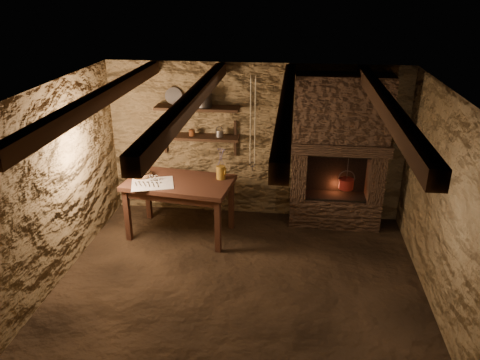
# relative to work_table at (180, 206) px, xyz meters

# --- Properties ---
(floor) EXTENTS (4.50, 4.50, 0.00)m
(floor) POSITION_rel_work_table_xyz_m (1.01, -1.18, -0.46)
(floor) COLOR black
(floor) RESTS_ON ground
(back_wall) EXTENTS (4.50, 0.04, 2.40)m
(back_wall) POSITION_rel_work_table_xyz_m (1.01, 0.82, 0.74)
(back_wall) COLOR brown
(back_wall) RESTS_ON floor
(front_wall) EXTENTS (4.50, 0.04, 2.40)m
(front_wall) POSITION_rel_work_table_xyz_m (1.01, -3.18, 0.74)
(front_wall) COLOR brown
(front_wall) RESTS_ON floor
(left_wall) EXTENTS (0.04, 4.00, 2.40)m
(left_wall) POSITION_rel_work_table_xyz_m (-1.24, -1.18, 0.74)
(left_wall) COLOR brown
(left_wall) RESTS_ON floor
(right_wall) EXTENTS (0.04, 4.00, 2.40)m
(right_wall) POSITION_rel_work_table_xyz_m (3.26, -1.18, 0.74)
(right_wall) COLOR brown
(right_wall) RESTS_ON floor
(ceiling) EXTENTS (4.50, 4.00, 0.04)m
(ceiling) POSITION_rel_work_table_xyz_m (1.01, -1.18, 1.94)
(ceiling) COLOR black
(ceiling) RESTS_ON back_wall
(beam_far_left) EXTENTS (0.14, 3.95, 0.16)m
(beam_far_left) POSITION_rel_work_table_xyz_m (-0.49, -1.18, 1.85)
(beam_far_left) COLOR black
(beam_far_left) RESTS_ON ceiling
(beam_mid_left) EXTENTS (0.14, 3.95, 0.16)m
(beam_mid_left) POSITION_rel_work_table_xyz_m (0.51, -1.18, 1.85)
(beam_mid_left) COLOR black
(beam_mid_left) RESTS_ON ceiling
(beam_mid_right) EXTENTS (0.14, 3.95, 0.16)m
(beam_mid_right) POSITION_rel_work_table_xyz_m (1.51, -1.18, 1.85)
(beam_mid_right) COLOR black
(beam_mid_right) RESTS_ON ceiling
(beam_far_right) EXTENTS (0.14, 3.95, 0.16)m
(beam_far_right) POSITION_rel_work_table_xyz_m (2.51, -1.18, 1.85)
(beam_far_right) COLOR black
(beam_far_right) RESTS_ON ceiling
(shelf_lower) EXTENTS (1.25, 0.30, 0.04)m
(shelf_lower) POSITION_rel_work_table_xyz_m (0.16, 0.66, 0.84)
(shelf_lower) COLOR black
(shelf_lower) RESTS_ON back_wall
(shelf_upper) EXTENTS (1.25, 0.30, 0.04)m
(shelf_upper) POSITION_rel_work_table_xyz_m (0.16, 0.66, 1.29)
(shelf_upper) COLOR black
(shelf_upper) RESTS_ON back_wall
(hearth) EXTENTS (1.43, 0.51, 2.30)m
(hearth) POSITION_rel_work_table_xyz_m (2.26, 0.59, 0.77)
(hearth) COLOR #3B281D
(hearth) RESTS_ON floor
(work_table) EXTENTS (1.59, 1.04, 0.85)m
(work_table) POSITION_rel_work_table_xyz_m (0.00, 0.00, 0.00)
(work_table) COLOR #381E13
(work_table) RESTS_ON floor
(linen_cloth) EXTENTS (0.68, 0.61, 0.01)m
(linen_cloth) POSITION_rel_work_table_xyz_m (-0.34, -0.16, 0.40)
(linen_cloth) COLOR silver
(linen_cloth) RESTS_ON work_table
(pewter_cutlery_row) EXTENTS (0.51, 0.32, 0.01)m
(pewter_cutlery_row) POSITION_rel_work_table_xyz_m (-0.34, -0.18, 0.41)
(pewter_cutlery_row) COLOR gray
(pewter_cutlery_row) RESTS_ON linen_cloth
(drinking_glasses) EXTENTS (0.19, 0.06, 0.07)m
(drinking_glasses) POSITION_rel_work_table_xyz_m (-0.32, -0.05, 0.44)
(drinking_glasses) COLOR white
(drinking_glasses) RESTS_ON linen_cloth
(stoneware_jug) EXTENTS (0.14, 0.13, 0.45)m
(stoneware_jug) POSITION_rel_work_table_xyz_m (0.58, 0.15, 0.59)
(stoneware_jug) COLOR #986A1D
(stoneware_jug) RESTS_ON work_table
(wooden_bowl) EXTENTS (0.38, 0.38, 0.11)m
(wooden_bowl) POSITION_rel_work_table_xyz_m (-0.58, 0.09, 0.43)
(wooden_bowl) COLOR #A87448
(wooden_bowl) RESTS_ON work_table
(iron_stockpot) EXTENTS (0.28, 0.28, 0.18)m
(iron_stockpot) POSITION_rel_work_table_xyz_m (0.26, 0.66, 1.40)
(iron_stockpot) COLOR #2C2927
(iron_stockpot) RESTS_ON shelf_upper
(tin_pan) EXTENTS (0.27, 0.14, 0.25)m
(tin_pan) POSITION_rel_work_table_xyz_m (-0.21, 0.76, 1.44)
(tin_pan) COLOR #A1A09B
(tin_pan) RESTS_ON shelf_upper
(small_kettle) EXTENTS (0.17, 0.15, 0.16)m
(small_kettle) POSITION_rel_work_table_xyz_m (0.48, 0.66, 0.91)
(small_kettle) COLOR #A1A09B
(small_kettle) RESTS_ON shelf_lower
(rusty_tin) EXTENTS (0.11, 0.11, 0.09)m
(rusty_tin) POSITION_rel_work_table_xyz_m (0.06, 0.66, 0.91)
(rusty_tin) COLOR #4F240F
(rusty_tin) RESTS_ON shelf_lower
(red_pot) EXTENTS (0.25, 0.25, 0.54)m
(red_pot) POSITION_rel_work_table_xyz_m (2.40, 0.54, 0.25)
(red_pot) COLOR maroon
(red_pot) RESTS_ON hearth
(hanging_ropes) EXTENTS (0.08, 0.08, 1.20)m
(hanging_ropes) POSITION_rel_work_table_xyz_m (1.06, -0.13, 1.34)
(hanging_ropes) COLOR #C8BA8D
(hanging_ropes) RESTS_ON ceiling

